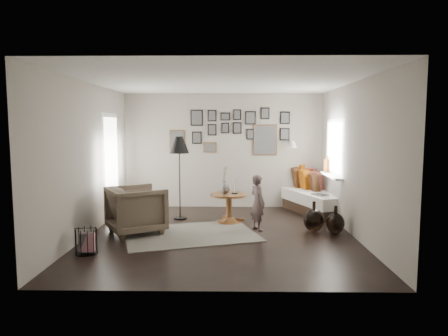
{
  "coord_description": "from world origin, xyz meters",
  "views": [
    {
      "loc": [
        0.16,
        -6.73,
        1.85
      ],
      "look_at": [
        0.05,
        0.5,
        1.1
      ],
      "focal_mm": 32.0,
      "sensor_mm": 36.0,
      "label": 1
    }
  ],
  "objects_px": {
    "vase": "(225,185)",
    "daybed": "(313,196)",
    "armchair": "(136,210)",
    "demijohn_large": "(314,220)",
    "demijohn_small": "(335,223)",
    "floor_lamp": "(179,148)",
    "pedestal_table": "(229,209)",
    "magazine_basket": "(86,241)",
    "child": "(258,203)"
  },
  "relations": [
    {
      "from": "pedestal_table",
      "to": "armchair",
      "type": "height_order",
      "value": "armchair"
    },
    {
      "from": "pedestal_table",
      "to": "armchair",
      "type": "bearing_deg",
      "value": -153.93
    },
    {
      "from": "child",
      "to": "floor_lamp",
      "type": "bearing_deg",
      "value": 32.12
    },
    {
      "from": "pedestal_table",
      "to": "daybed",
      "type": "distance_m",
      "value": 2.18
    },
    {
      "from": "pedestal_table",
      "to": "daybed",
      "type": "xyz_separation_m",
      "value": [
        1.86,
        1.13,
        0.06
      ]
    },
    {
      "from": "child",
      "to": "daybed",
      "type": "bearing_deg",
      "value": -67.12
    },
    {
      "from": "pedestal_table",
      "to": "magazine_basket",
      "type": "xyz_separation_m",
      "value": [
        -2.08,
        -1.94,
        -0.08
      ]
    },
    {
      "from": "daybed",
      "to": "demijohn_small",
      "type": "bearing_deg",
      "value": -110.69
    },
    {
      "from": "armchair",
      "to": "demijohn_large",
      "type": "height_order",
      "value": "armchair"
    },
    {
      "from": "armchair",
      "to": "vase",
      "type": "bearing_deg",
      "value": -92.92
    },
    {
      "from": "demijohn_large",
      "to": "demijohn_small",
      "type": "height_order",
      "value": "demijohn_large"
    },
    {
      "from": "demijohn_large",
      "to": "child",
      "type": "relative_size",
      "value": 0.54
    },
    {
      "from": "vase",
      "to": "floor_lamp",
      "type": "relative_size",
      "value": 0.31
    },
    {
      "from": "magazine_basket",
      "to": "child",
      "type": "bearing_deg",
      "value": 28.01
    },
    {
      "from": "demijohn_large",
      "to": "vase",
      "type": "bearing_deg",
      "value": 156.56
    },
    {
      "from": "demijohn_small",
      "to": "child",
      "type": "bearing_deg",
      "value": 170.43
    },
    {
      "from": "floor_lamp",
      "to": "child",
      "type": "bearing_deg",
      "value": -29.33
    },
    {
      "from": "floor_lamp",
      "to": "demijohn_large",
      "type": "height_order",
      "value": "floor_lamp"
    },
    {
      "from": "demijohn_large",
      "to": "pedestal_table",
      "type": "bearing_deg",
      "value": 156.09
    },
    {
      "from": "vase",
      "to": "child",
      "type": "bearing_deg",
      "value": -44.26
    },
    {
      "from": "armchair",
      "to": "magazine_basket",
      "type": "bearing_deg",
      "value": 127.12
    },
    {
      "from": "daybed",
      "to": "child",
      "type": "height_order",
      "value": "same"
    },
    {
      "from": "daybed",
      "to": "demijohn_large",
      "type": "height_order",
      "value": "daybed"
    },
    {
      "from": "vase",
      "to": "daybed",
      "type": "xyz_separation_m",
      "value": [
        1.94,
        1.11,
        -0.4
      ]
    },
    {
      "from": "floor_lamp",
      "to": "demijohn_small",
      "type": "height_order",
      "value": "floor_lamp"
    },
    {
      "from": "pedestal_table",
      "to": "demijohn_small",
      "type": "relative_size",
      "value": 1.46
    },
    {
      "from": "demijohn_small",
      "to": "child",
      "type": "distance_m",
      "value": 1.39
    },
    {
      "from": "vase",
      "to": "demijohn_large",
      "type": "bearing_deg",
      "value": -23.44
    },
    {
      "from": "demijohn_small",
      "to": "child",
      "type": "xyz_separation_m",
      "value": [
        -1.33,
        0.22,
        0.31
      ]
    },
    {
      "from": "pedestal_table",
      "to": "child",
      "type": "relative_size",
      "value": 0.72
    },
    {
      "from": "magazine_basket",
      "to": "demijohn_large",
      "type": "bearing_deg",
      "value": 19.62
    },
    {
      "from": "pedestal_table",
      "to": "demijohn_small",
      "type": "height_order",
      "value": "pedestal_table"
    },
    {
      "from": "pedestal_table",
      "to": "demijohn_large",
      "type": "height_order",
      "value": "pedestal_table"
    },
    {
      "from": "armchair",
      "to": "floor_lamp",
      "type": "distance_m",
      "value": 1.61
    },
    {
      "from": "pedestal_table",
      "to": "daybed",
      "type": "height_order",
      "value": "daybed"
    },
    {
      "from": "pedestal_table",
      "to": "floor_lamp",
      "type": "xyz_separation_m",
      "value": [
        -0.99,
        0.28,
        1.17
      ]
    },
    {
      "from": "pedestal_table",
      "to": "demijohn_small",
      "type": "distance_m",
      "value": 2.01
    },
    {
      "from": "daybed",
      "to": "child",
      "type": "distance_m",
      "value": 2.17
    },
    {
      "from": "vase",
      "to": "daybed",
      "type": "height_order",
      "value": "vase"
    },
    {
      "from": "floor_lamp",
      "to": "child",
      "type": "relative_size",
      "value": 1.66
    },
    {
      "from": "pedestal_table",
      "to": "magazine_basket",
      "type": "distance_m",
      "value": 2.85
    },
    {
      "from": "demijohn_large",
      "to": "demijohn_small",
      "type": "xyz_separation_m",
      "value": [
        0.35,
        -0.12,
        -0.02
      ]
    },
    {
      "from": "floor_lamp",
      "to": "demijohn_large",
      "type": "bearing_deg",
      "value": -20.89
    },
    {
      "from": "vase",
      "to": "daybed",
      "type": "relative_size",
      "value": 0.23
    },
    {
      "from": "pedestal_table",
      "to": "magazine_basket",
      "type": "bearing_deg",
      "value": -137.0
    },
    {
      "from": "pedestal_table",
      "to": "magazine_basket",
      "type": "height_order",
      "value": "pedestal_table"
    },
    {
      "from": "armchair",
      "to": "demijohn_large",
      "type": "bearing_deg",
      "value": -118.45
    },
    {
      "from": "armchair",
      "to": "demijohn_small",
      "type": "relative_size",
      "value": 1.84
    },
    {
      "from": "armchair",
      "to": "floor_lamp",
      "type": "bearing_deg",
      "value": -60.99
    },
    {
      "from": "daybed",
      "to": "pedestal_table",
      "type": "bearing_deg",
      "value": -169.06
    }
  ]
}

